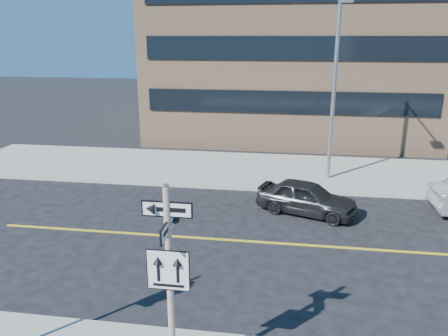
# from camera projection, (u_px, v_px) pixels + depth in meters

# --- Properties ---
(ground) EXTENTS (120.00, 120.00, 0.00)m
(ground) POSITION_uv_depth(u_px,v_px,m) (199.00, 309.00, 11.05)
(ground) COLOR black
(ground) RESTS_ON ground
(sign_pole) EXTENTS (0.92, 0.92, 4.06)m
(sign_pole) POSITION_uv_depth(u_px,v_px,m) (170.00, 276.00, 7.97)
(sign_pole) COLOR silver
(sign_pole) RESTS_ON near_sidewalk
(parked_car_a) EXTENTS (2.74, 4.13, 1.31)m
(parked_car_a) POSITION_uv_depth(u_px,v_px,m) (307.00, 198.00, 16.87)
(parked_car_a) COLOR black
(parked_car_a) RESTS_ON ground
(streetlight_a) EXTENTS (0.55, 2.25, 8.00)m
(streetlight_a) POSITION_uv_depth(u_px,v_px,m) (335.00, 80.00, 19.29)
(streetlight_a) COLOR gray
(streetlight_a) RESTS_ON far_sidewalk
(building_brick) EXTENTS (18.00, 18.00, 18.00)m
(building_brick) POSITION_uv_depth(u_px,v_px,m) (293.00, 2.00, 31.82)
(building_brick) COLOR tan
(building_brick) RESTS_ON ground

